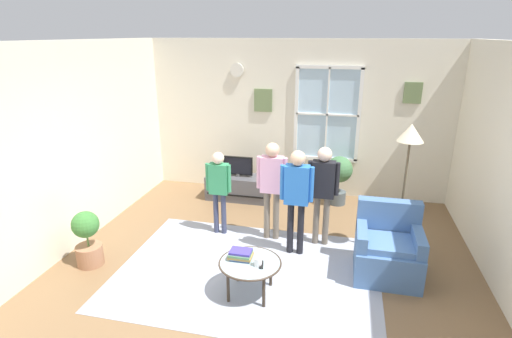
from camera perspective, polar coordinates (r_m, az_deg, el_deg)
ground_plane at (r=4.94m, az=0.45°, el=-15.93°), size 5.88×6.55×0.02m
back_wall at (r=7.19m, az=5.89°, el=7.19°), size 5.28×0.17×2.73m
side_wall_left at (r=5.53m, az=-27.97°, el=1.43°), size 0.12×5.95×2.73m
area_rug at (r=5.12m, az=-1.16°, el=-14.40°), size 3.18×2.34×0.01m
tv_stand at (r=7.10m, az=-2.53°, el=-2.64°), size 1.11×0.46×0.43m
television at (r=6.96m, az=-2.58°, el=0.42°), size 0.51×0.08×0.35m
armchair at (r=5.17m, az=18.25°, el=-10.91°), size 0.76×0.74×0.87m
coffee_table at (r=4.55m, az=-0.85°, el=-13.44°), size 0.71×0.71×0.41m
book_stack at (r=4.58m, az=-2.19°, el=-12.08°), size 0.26×0.20×0.10m
cup at (r=4.45m, az=0.30°, el=-13.09°), size 0.08×0.08×0.10m
remote_near_books at (r=4.47m, az=0.79°, el=-13.50°), size 0.06×0.14×0.02m
person_pink_shirt at (r=5.50m, az=2.29°, el=-1.59°), size 0.43×0.19×1.42m
person_blue_shirt at (r=5.14m, az=5.83°, el=-3.11°), size 0.43×0.20×1.43m
person_black_shirt at (r=5.43m, az=9.54°, el=-2.26°), size 0.42×0.19×1.40m
person_green_shirt at (r=5.71m, az=-5.32°, el=-2.07°), size 0.37×0.17×1.24m
potted_plant_by_window at (r=6.92m, az=11.75°, el=-0.71°), size 0.45×0.45×0.85m
potted_plant_corner at (r=5.50m, az=-22.92°, el=-9.04°), size 0.33×0.33×0.73m
floor_lamp at (r=5.27m, az=21.01°, el=3.00°), size 0.32×0.32×1.77m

